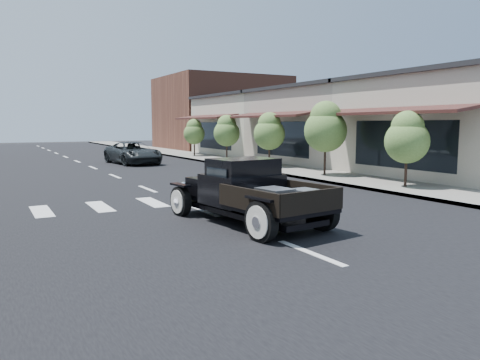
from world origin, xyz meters
TOP-DOWN VIEW (x-y plane):
  - ground at (0.00, 0.00)m, footprint 120.00×120.00m
  - road at (0.00, 15.00)m, footprint 14.00×80.00m
  - road_markings at (0.00, 10.00)m, footprint 12.00×60.00m
  - sidewalk_right at (8.50, 15.00)m, footprint 3.00×80.00m
  - storefront_near at (15.00, 4.00)m, footprint 10.00×9.00m
  - storefront_mid at (15.00, 13.00)m, footprint 10.00×9.00m
  - storefront_far at (15.00, 22.00)m, footprint 10.00×9.00m
  - far_building_right at (15.50, 32.00)m, footprint 11.00×10.00m
  - small_tree_a at (8.30, 2.18)m, footprint 1.61×1.61m
  - small_tree_b at (8.30, 6.87)m, footprint 1.93×1.93m
  - small_tree_c at (8.30, 11.62)m, footprint 1.70×1.70m
  - small_tree_d at (8.30, 16.70)m, footprint 1.67×1.67m
  - small_tree_e at (8.30, 21.95)m, footprint 1.55×1.55m
  - hotrod_pickup at (0.31, -0.08)m, footprint 2.82×4.98m
  - second_car at (2.72, 18.48)m, footprint 2.75×5.09m

SIDE VIEW (x-z plane):
  - ground at x=0.00m, z-range 0.00..0.00m
  - road_markings at x=0.00m, z-range -0.03..0.03m
  - road at x=0.00m, z-range 0.00..0.02m
  - sidewalk_right at x=8.50m, z-range 0.00..0.15m
  - second_car at x=2.72m, z-range 0.00..1.36m
  - hotrod_pickup at x=0.31m, z-range 0.00..1.64m
  - small_tree_e at x=8.30m, z-range 0.15..2.73m
  - small_tree_a at x=8.30m, z-range 0.15..2.83m
  - small_tree_d at x=8.30m, z-range 0.15..2.93m
  - small_tree_c at x=8.30m, z-range 0.15..2.99m
  - small_tree_b at x=8.30m, z-range 0.15..3.37m
  - storefront_near at x=15.00m, z-range 0.00..4.50m
  - storefront_mid at x=15.00m, z-range 0.00..4.50m
  - storefront_far at x=15.00m, z-range 0.00..4.50m
  - far_building_right at x=15.50m, z-range 0.00..7.00m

